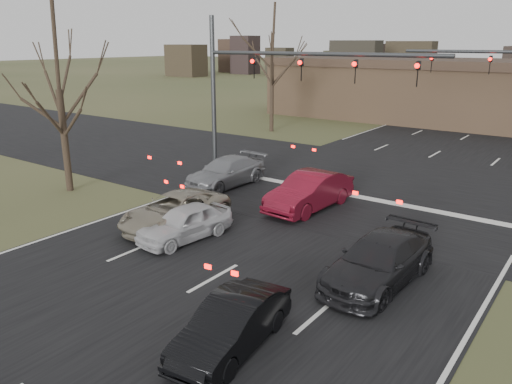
% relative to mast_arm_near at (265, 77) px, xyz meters
% --- Properties ---
extents(ground, '(360.00, 360.00, 0.00)m').
position_rel_mast_arm_near_xyz_m(ground, '(5.23, -13.00, -5.07)').
color(ground, '#3E4726').
rests_on(ground, ground).
extents(road_cross, '(200.00, 14.00, 0.02)m').
position_rel_mast_arm_near_xyz_m(road_cross, '(5.23, 2.00, -5.06)').
color(road_cross, black).
rests_on(road_cross, ground).
extents(mast_arm_near, '(12.12, 0.24, 8.00)m').
position_rel_mast_arm_near_xyz_m(mast_arm_near, '(0.00, 0.00, 0.00)').
color(mast_arm_near, '#383A3D').
rests_on(mast_arm_near, ground).
extents(tree_left_near, '(5.10, 5.10, 8.50)m').
position_rel_mast_arm_near_xyz_m(tree_left_near, '(-6.27, -7.00, 1.49)').
color(tree_left_near, black).
rests_on(tree_left_near, ground).
extents(tree_left_far, '(5.70, 5.70, 9.50)m').
position_rel_mast_arm_near_xyz_m(tree_left_far, '(-7.77, 12.00, 2.27)').
color(tree_left_far, black).
rests_on(tree_left_far, ground).
extents(car_silver_suv, '(2.17, 4.62, 1.28)m').
position_rel_mast_arm_near_xyz_m(car_silver_suv, '(1.23, -7.53, -4.43)').
color(car_silver_suv, gray).
rests_on(car_silver_suv, ground).
extents(car_white_sedan, '(1.88, 3.79, 1.24)m').
position_rel_mast_arm_near_xyz_m(car_white_sedan, '(2.40, -8.22, -4.45)').
color(car_white_sedan, silver).
rests_on(car_white_sedan, ground).
extents(car_black_hatch, '(1.71, 3.78, 1.20)m').
position_rel_mast_arm_near_xyz_m(car_black_hatch, '(7.84, -12.38, -4.47)').
color(car_black_hatch, black).
rests_on(car_black_hatch, ground).
extents(car_charcoal_sedan, '(2.17, 4.76, 1.35)m').
position_rel_mast_arm_near_xyz_m(car_charcoal_sedan, '(9.23, -7.33, -4.40)').
color(car_charcoal_sedan, black).
rests_on(car_charcoal_sedan, ground).
extents(car_grey_ahead, '(2.08, 4.72, 1.35)m').
position_rel_mast_arm_near_xyz_m(car_grey_ahead, '(-0.83, -2.03, -4.40)').
color(car_grey_ahead, gray).
rests_on(car_grey_ahead, ground).
extents(car_red_ahead, '(1.90, 4.70, 1.52)m').
position_rel_mast_arm_near_xyz_m(car_red_ahead, '(4.23, -2.72, -4.31)').
color(car_red_ahead, maroon).
rests_on(car_red_ahead, ground).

